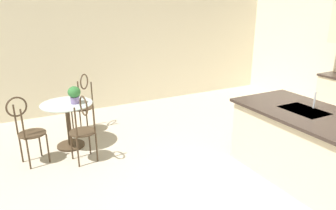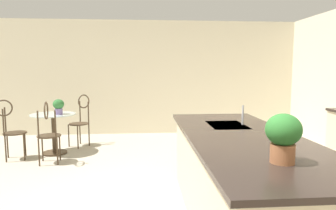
{
  "view_description": "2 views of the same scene",
  "coord_description": "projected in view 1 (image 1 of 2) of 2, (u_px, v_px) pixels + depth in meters",
  "views": [
    {
      "loc": [
        2.24,
        -2.44,
        2.24
      ],
      "look_at": [
        -0.85,
        -0.82,
        1.07
      ],
      "focal_mm": 32.73,
      "sensor_mm": 36.0,
      "label": 1
    },
    {
      "loc": [
        3.04,
        -0.09,
        1.54
      ],
      "look_at": [
        -1.1,
        0.25,
        1.05
      ],
      "focal_mm": 32.19,
      "sensor_mm": 36.0,
      "label": 2
    }
  ],
  "objects": [
    {
      "name": "chair_near_window",
      "position": [
        83.0,
        126.0,
        4.36
      ],
      "size": [
        0.5,
        0.43,
        1.04
      ],
      "color": "#3D2D1E",
      "rests_on": "ground"
    },
    {
      "name": "wall_left_window",
      "position": [
        130.0,
        45.0,
        6.81
      ],
      "size": [
        0.12,
        7.8,
        2.7
      ],
      "primitive_type": "cube",
      "color": "beige",
      "rests_on": "ground"
    },
    {
      "name": "potted_plant_on_table",
      "position": [
        74.0,
        94.0,
        4.75
      ],
      "size": [
        0.19,
        0.19,
        0.27
      ],
      "color": "#7A669E",
      "rests_on": "bistro_table"
    },
    {
      "name": "chair_by_island",
      "position": [
        83.0,
        101.0,
        5.48
      ],
      "size": [
        0.53,
        0.53,
        1.04
      ],
      "color": "#3D2D1E",
      "rests_on": "ground"
    },
    {
      "name": "bistro_table",
      "position": [
        68.0,
        121.0,
        4.89
      ],
      "size": [
        0.8,
        0.8,
        0.74
      ],
      "color": "#3D2D1E",
      "rests_on": "ground"
    },
    {
      "name": "chair_toward_desk",
      "position": [
        27.0,
        127.0,
        4.31
      ],
      "size": [
        0.48,
        0.52,
        1.04
      ],
      "color": "#3D2D1E",
      "rests_on": "ground"
    },
    {
      "name": "ground_plane",
      "position": [
        262.0,
        200.0,
        3.66
      ],
      "size": [
        40.0,
        40.0,
        0.0
      ],
      "primitive_type": "plane",
      "color": "#B2A893"
    },
    {
      "name": "sink_faucet",
      "position": [
        315.0,
        100.0,
        4.0
      ],
      "size": [
        0.02,
        0.02,
        0.22
      ],
      "primitive_type": "cylinder",
      "color": "#B2B5BA",
      "rests_on": "kitchen_island"
    }
  ]
}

